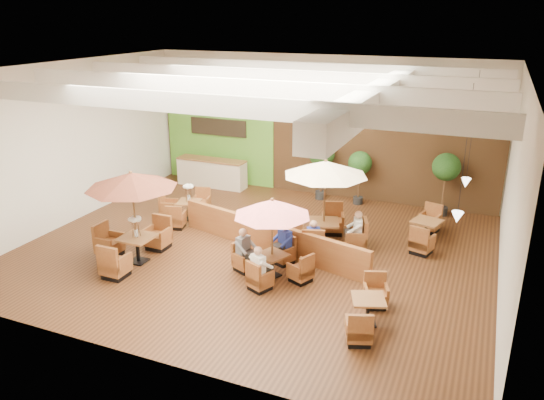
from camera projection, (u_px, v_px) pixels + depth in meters
The scene contains 17 objects.
room at pixel (279, 128), 16.33m from camera, with size 14.04×14.00×5.52m.
service_counter at pixel (212, 173), 22.42m from camera, with size 3.00×0.75×1.18m.
booth_divider at pixel (270, 237), 16.24m from camera, with size 6.92×0.18×0.96m, color brown.
table_0 at pixel (131, 198), 15.08m from camera, with size 2.67×2.74×2.81m.
table_1 at pixel (272, 223), 14.35m from camera, with size 2.42×2.42×2.32m.
table_2 at pixel (325, 188), 16.22m from camera, with size 2.93×2.93×2.82m.
table_3 at pixel (184, 207), 18.88m from camera, with size 1.70×2.44×1.47m.
table_4 at pixel (368, 311), 12.50m from camera, with size 0.98×2.43×0.85m.
table_5 at pixel (426, 232), 16.96m from camera, with size 1.04×2.63×0.94m.
topiary_0 at pixel (322, 156), 20.47m from camera, with size 1.01×1.01×2.33m.
topiary_1 at pixel (360, 165), 19.98m from camera, with size 0.90×0.90×2.08m.
topiary_2 at pixel (446, 169), 18.78m from camera, with size 1.00×1.00×2.32m.
diner_0 at pixel (260, 264), 13.90m from camera, with size 0.45×0.43×0.80m.
diner_1 at pixel (283, 239), 15.36m from camera, with size 0.47×0.46×0.83m.
diner_2 at pixel (245, 246), 14.94m from camera, with size 0.39×0.44×0.82m.
diner_3 at pixel (313, 235), 15.70m from camera, with size 0.44×0.42×0.78m.
diner_4 at pixel (356, 227), 16.21m from camera, with size 0.42×0.47×0.85m.
Camera 1 is at (6.29, -13.76, 6.97)m, focal length 35.00 mm.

